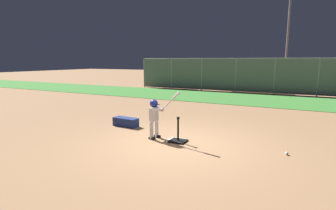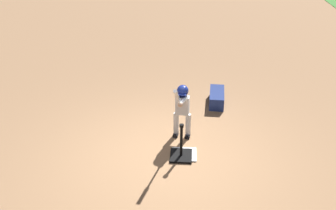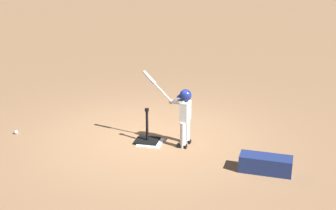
{
  "view_description": "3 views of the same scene",
  "coord_description": "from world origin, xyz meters",
  "px_view_note": "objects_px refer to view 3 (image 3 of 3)",
  "views": [
    {
      "loc": [
        2.72,
        -5.77,
        2.11
      ],
      "look_at": [
        -0.42,
        0.41,
        0.92
      ],
      "focal_mm": 28.0,
      "sensor_mm": 36.0,
      "label": 1
    },
    {
      "loc": [
        5.8,
        0.38,
        3.99
      ],
      "look_at": [
        -0.4,
        -0.03,
        0.84
      ],
      "focal_mm": 42.0,
      "sensor_mm": 36.0,
      "label": 2
    },
    {
      "loc": [
        -2.28,
        7.97,
        3.52
      ],
      "look_at": [
        -0.42,
        0.17,
        0.74
      ],
      "focal_mm": 50.0,
      "sensor_mm": 36.0,
      "label": 3
    }
  ],
  "objects_px": {
    "batting_tee": "(147,137)",
    "equipment_bag": "(266,164)",
    "baseball": "(16,132)",
    "batter_child": "(183,110)"
  },
  "relations": [
    {
      "from": "batter_child",
      "to": "baseball",
      "type": "distance_m",
      "value": 3.35
    },
    {
      "from": "batting_tee",
      "to": "baseball",
      "type": "height_order",
      "value": "batting_tee"
    },
    {
      "from": "batter_child",
      "to": "equipment_bag",
      "type": "relative_size",
      "value": 1.61
    },
    {
      "from": "batting_tee",
      "to": "equipment_bag",
      "type": "height_order",
      "value": "batting_tee"
    },
    {
      "from": "baseball",
      "to": "batting_tee",
      "type": "bearing_deg",
      "value": -175.04
    },
    {
      "from": "batter_child",
      "to": "batting_tee",
      "type": "bearing_deg",
      "value": 1.24
    },
    {
      "from": "batter_child",
      "to": "baseball",
      "type": "relative_size",
      "value": 18.26
    },
    {
      "from": "batter_child",
      "to": "baseball",
      "type": "bearing_deg",
      "value": 4.19
    },
    {
      "from": "batting_tee",
      "to": "batter_child",
      "type": "height_order",
      "value": "batter_child"
    },
    {
      "from": "batter_child",
      "to": "baseball",
      "type": "height_order",
      "value": "batter_child"
    }
  ]
}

